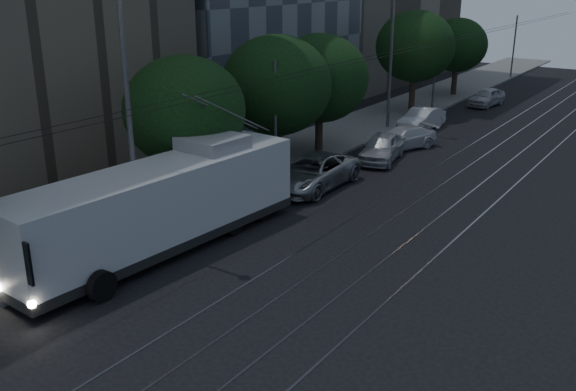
% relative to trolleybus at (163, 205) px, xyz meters
% --- Properties ---
extents(ground, '(120.00, 120.00, 0.00)m').
position_rel_trolleybus_xyz_m(ground, '(4.05, -1.03, -1.75)').
color(ground, black).
rests_on(ground, ground).
extents(sidewalk, '(5.00, 90.00, 0.15)m').
position_rel_trolleybus_xyz_m(sidewalk, '(-3.45, 18.97, -1.67)').
color(sidewalk, slate).
rests_on(sidewalk, ground).
extents(tram_rails, '(4.52, 90.00, 0.02)m').
position_rel_trolleybus_xyz_m(tram_rails, '(6.55, 18.97, -1.74)').
color(tram_rails, gray).
rests_on(tram_rails, ground).
extents(overhead_wires, '(2.23, 90.00, 6.00)m').
position_rel_trolleybus_xyz_m(overhead_wires, '(-0.92, 18.97, 1.72)').
color(overhead_wires, black).
rests_on(overhead_wires, ground).
extents(trolleybus, '(3.46, 12.75, 5.63)m').
position_rel_trolleybus_xyz_m(trolleybus, '(0.00, 0.00, 0.00)').
color(trolleybus, '#BCBCBE').
rests_on(trolleybus, ground).
extents(pickup_silver, '(2.64, 5.69, 1.58)m').
position_rel_trolleybus_xyz_m(pickup_silver, '(0.73, 9.26, -0.96)').
color(pickup_silver, '#979A9E').
rests_on(pickup_silver, ground).
extents(car_white_a, '(2.68, 4.75, 1.52)m').
position_rel_trolleybus_xyz_m(car_white_a, '(1.35, 15.42, -0.98)').
color(car_white_a, '#B3B3B7').
rests_on(car_white_a, ground).
extents(car_white_b, '(3.51, 4.79, 1.29)m').
position_rel_trolleybus_xyz_m(car_white_b, '(1.21, 18.47, -1.10)').
color(car_white_b, silver).
rests_on(car_white_b, ground).
extents(car_white_c, '(1.76, 4.47, 1.45)m').
position_rel_trolleybus_xyz_m(car_white_c, '(0.24, 23.47, -1.02)').
color(car_white_c, silver).
rests_on(car_white_c, ground).
extents(car_white_d, '(2.08, 4.22, 1.38)m').
position_rel_trolleybus_xyz_m(car_white_d, '(1.19, 33.97, -1.05)').
color(car_white_d, '#BCBBC0').
rests_on(car_white_d, ground).
extents(tree_1, '(5.28, 5.28, 6.67)m').
position_rel_trolleybus_xyz_m(tree_1, '(-2.55, 4.08, 2.54)').
color(tree_1, black).
rests_on(tree_1, ground).
extents(tree_2, '(5.73, 5.73, 6.99)m').
position_rel_trolleybus_xyz_m(tree_2, '(-2.68, 11.09, 2.65)').
color(tree_2, black).
rests_on(tree_2, ground).
extents(tree_3, '(5.50, 5.50, 6.76)m').
position_rel_trolleybus_xyz_m(tree_3, '(-2.45, 14.97, 2.53)').
color(tree_3, black).
rests_on(tree_3, ground).
extents(tree_4, '(5.63, 5.63, 7.42)m').
position_rel_trolleybus_xyz_m(tree_4, '(-2.45, 27.95, 3.13)').
color(tree_4, black).
rests_on(tree_4, ground).
extents(tree_5, '(4.87, 4.87, 6.42)m').
position_rel_trolleybus_xyz_m(tree_5, '(-2.45, 36.57, 2.46)').
color(tree_5, black).
rests_on(tree_5, ground).
extents(streetlamp_near, '(2.54, 0.44, 10.58)m').
position_rel_trolleybus_xyz_m(streetlamp_near, '(-0.97, -0.06, 4.60)').
color(streetlamp_near, '#5A5A5D').
rests_on(streetlamp_near, ground).
extents(streetlamp_far, '(2.26, 0.44, 9.22)m').
position_rel_trolleybus_xyz_m(streetlamp_far, '(-1.35, 22.56, 3.85)').
color(streetlamp_far, '#5A5A5D').
rests_on(streetlamp_far, ground).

